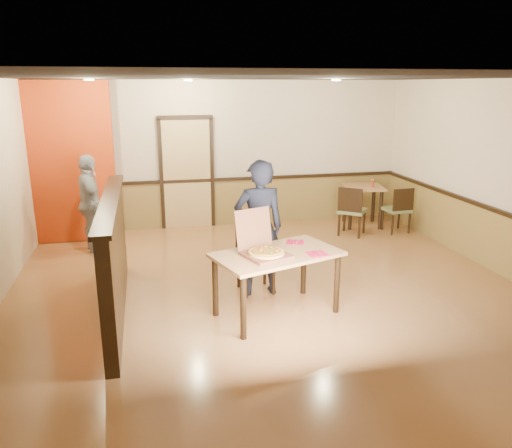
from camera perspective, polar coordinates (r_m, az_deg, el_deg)
The scene contains 26 objects.
floor at distance 6.85m, azimuth 1.75°, elevation -7.69°, with size 7.00×7.00×0.00m, color #AB7342.
ceiling at distance 6.29m, azimuth 1.97°, elevation 16.42°, with size 7.00×7.00×0.00m, color black.
wall_back at distance 9.81m, azimuth -3.29°, elevation 7.95°, with size 7.00×7.00×0.00m, color beige.
wall_right at distance 8.04m, azimuth 26.89°, elevation 4.55°, with size 7.00×7.00×0.00m, color beige.
wainscot_back at distance 9.95m, azimuth -3.18°, elevation 2.50°, with size 7.00×0.04×0.90m, color olive.
chair_rail_back at distance 9.83m, azimuth -3.20°, elevation 5.14°, with size 7.00×0.06×0.06m, color black.
wainscot_right at distance 8.23m, azimuth 25.91°, elevation -1.94°, with size 0.04×7.00×0.90m, color olive.
chair_rail_right at distance 8.10m, azimuth 26.20°, elevation 1.22°, with size 0.06×7.00×0.06m, color black.
back_door at distance 9.73m, azimuth -7.89°, elevation 5.67°, with size 0.90×0.06×2.10m, color #DAB370.
booth_partition at distance 6.23m, azimuth -15.87°, elevation -3.50°, with size 0.20×3.10×1.44m.
red_accent_panel at distance 9.28m, azimuth -20.83°, elevation 6.51°, with size 1.60×0.20×2.78m, color #B8350D.
spot_a at distance 7.92m, azimuth -18.55°, elevation 15.36°, with size 0.14×0.14×0.02m, color #FFDCB2.
spot_b at distance 8.62m, azimuth -7.76°, elevation 15.97°, with size 0.14×0.14×0.02m, color #FFDCB2.
spot_c at distance 8.15m, azimuth 9.15°, elevation 15.94°, with size 0.14×0.14×0.02m, color #FFDCB2.
main_table at distance 5.97m, azimuth 2.40°, elevation -4.30°, with size 1.66×1.26×0.79m.
diner_chair at distance 6.75m, azimuth -0.20°, elevation -3.41°, with size 0.49×0.49×0.93m.
side_chair_left at distance 9.33m, azimuth 10.86°, elevation 1.70°, with size 0.64×0.64×0.93m.
side_chair_right at distance 9.74m, azimuth 16.00°, elevation 1.77°, with size 0.46×0.46×0.87m.
side_table at distance 10.04m, azimuth 12.12°, elevation 3.25°, with size 0.88×0.88×0.79m.
diner at distance 6.51m, azimuth 0.34°, elevation -0.50°, with size 0.66×0.43×1.81m, color black.
passerby at distance 8.70m, azimuth -18.41°, elevation 2.22°, with size 0.95×0.40×1.63m, color #999BA1.
pizza_box at distance 5.82m, azimuth 0.91°, elevation -2.99°, with size 0.64×0.69×0.51m.
pizza at distance 5.79m, azimuth 1.19°, elevation -3.28°, with size 0.42×0.42×0.03m, color #F8BB5A.
napkin_near at distance 5.93m, azimuth 6.97°, elevation -3.39°, with size 0.24×0.24×0.01m.
napkin_far at distance 6.33m, azimuth 4.49°, elevation -2.07°, with size 0.27×0.27×0.01m.
condiment at distance 9.95m, azimuth 13.17°, elevation 4.57°, with size 0.06×0.06×0.15m, color #96391B.
Camera 1 is at (-1.58, -6.09, 2.72)m, focal length 35.00 mm.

